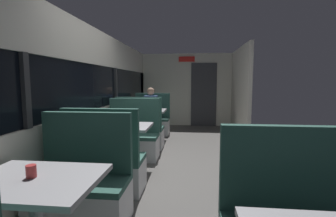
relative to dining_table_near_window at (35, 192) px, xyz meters
name	(u,v)px	position (x,y,z in m)	size (l,w,h in m)	color
ground_plane	(179,174)	(0.89, 2.09, -0.65)	(3.30, 9.20, 0.02)	#514F4C
carriage_window_panel_left	(86,101)	(-0.56, 2.09, 0.47)	(0.09, 8.48, 2.30)	beige
carriage_end_bulkhead	(188,90)	(0.95, 6.28, 0.50)	(2.90, 0.11, 2.30)	beige
carriage_aisle_panel_right	(240,92)	(2.34, 5.09, 0.51)	(0.08, 2.40, 2.30)	beige
dining_table_near_window	(35,192)	(0.00, 0.00, 0.00)	(0.90, 0.70, 0.74)	#9E9EA3
bench_near_window_facing_entry	(82,190)	(0.00, 0.70, -0.31)	(0.95, 0.50, 1.10)	silver
dining_table_mid_window	(121,132)	(0.00, 2.08, 0.00)	(0.90, 0.70, 0.74)	#9E9EA3
bench_mid_window_facing_end	(106,167)	(0.00, 1.38, -0.31)	(0.95, 0.50, 1.10)	silver
bench_mid_window_facing_entry	(133,140)	(0.00, 2.78, -0.31)	(0.95, 0.50, 1.10)	silver
dining_table_far_window	(147,114)	(0.00, 4.16, 0.00)	(0.90, 0.70, 0.74)	#9E9EA3
bench_far_window_facing_end	(141,133)	(0.00, 3.46, -0.31)	(0.95, 0.50, 1.10)	silver
bench_far_window_facing_entry	(152,122)	(0.00, 4.86, -0.31)	(0.95, 0.50, 1.10)	silver
seated_passenger	(151,115)	(0.00, 4.79, -0.10)	(0.47, 0.55, 1.26)	#26262D
coffee_cup_primary	(31,171)	(-0.03, 0.01, 0.15)	(0.07, 0.07, 0.09)	#B23333
coffee_cup_secondary	(142,108)	(-0.12, 4.22, 0.15)	(0.07, 0.07, 0.09)	#B23333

